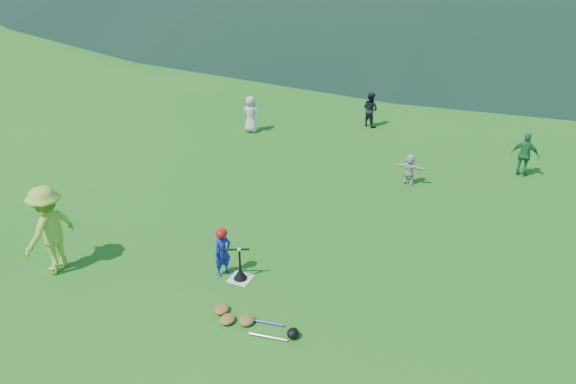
% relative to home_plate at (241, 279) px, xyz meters
% --- Properties ---
extents(ground, '(120.00, 120.00, 0.00)m').
position_rel_home_plate_xyz_m(ground, '(0.00, 0.00, -0.01)').
color(ground, '#1A6216').
rests_on(ground, ground).
extents(home_plate, '(0.45, 0.45, 0.02)m').
position_rel_home_plate_xyz_m(home_plate, '(0.00, 0.00, 0.00)').
color(home_plate, silver).
rests_on(home_plate, ground).
extents(baseball, '(0.08, 0.08, 0.08)m').
position_rel_home_plate_xyz_m(baseball, '(0.00, 0.00, 0.73)').
color(baseball, white).
rests_on(baseball, batting_tee).
extents(batter_child, '(0.41, 0.47, 1.09)m').
position_rel_home_plate_xyz_m(batter_child, '(-0.42, 0.03, 0.53)').
color(batter_child, '#17239F').
rests_on(batter_child, ground).
extents(adult_coach, '(0.79, 1.29, 1.94)m').
position_rel_home_plate_xyz_m(adult_coach, '(-3.86, -1.21, 0.96)').
color(adult_coach, '#92BD37').
rests_on(adult_coach, ground).
extents(fielder_a, '(0.64, 0.42, 1.28)m').
position_rel_home_plate_xyz_m(fielder_a, '(-3.76, 7.92, 0.63)').
color(fielder_a, silver).
rests_on(fielder_a, ground).
extents(fielder_b, '(0.74, 0.67, 1.24)m').
position_rel_home_plate_xyz_m(fielder_b, '(-0.15, 10.13, 0.61)').
color(fielder_b, black).
rests_on(fielder_b, ground).
extents(fielder_c, '(0.80, 0.42, 1.31)m').
position_rel_home_plate_xyz_m(fielder_c, '(5.11, 7.85, 0.64)').
color(fielder_c, '#216E35').
rests_on(fielder_c, ground).
extents(fielder_d, '(0.86, 0.32, 0.91)m').
position_rel_home_plate_xyz_m(fielder_d, '(2.21, 5.97, 0.45)').
color(fielder_d, silver).
rests_on(fielder_d, ground).
extents(batting_tee, '(0.30, 0.30, 0.68)m').
position_rel_home_plate_xyz_m(batting_tee, '(0.00, 0.00, 0.12)').
color(batting_tee, black).
rests_on(batting_tee, home_plate).
extents(batter_gear, '(0.72, 0.29, 0.45)m').
position_rel_home_plate_xyz_m(batter_gear, '(-0.39, 0.02, 0.97)').
color(batter_gear, red).
rests_on(batter_gear, ground).
extents(equipment_pile, '(1.80, 0.57, 0.19)m').
position_rel_home_plate_xyz_m(equipment_pile, '(0.77, -1.21, 0.06)').
color(equipment_pile, olive).
rests_on(equipment_pile, ground).
extents(outfield_fence, '(70.07, 0.08, 1.33)m').
position_rel_home_plate_xyz_m(outfield_fence, '(0.00, 28.00, 0.69)').
color(outfield_fence, gray).
rests_on(outfield_fence, ground).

